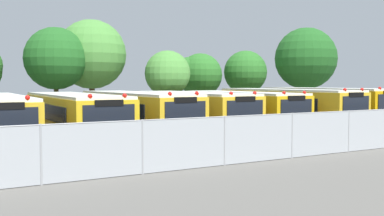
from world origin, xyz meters
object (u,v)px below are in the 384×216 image
(school_bus_3, at_px, (191,112))
(school_bus_5, at_px, (285,108))
(tree_5, at_px, (197,75))
(tree_4, at_px, (167,75))
(school_bus_6, at_px, (325,106))
(tree_2, at_px, (54,57))
(school_bus_1, at_px, (73,117))
(tree_3, at_px, (91,55))
(tree_6, at_px, (246,71))
(tree_7, at_px, (305,58))
(school_bus_2, at_px, (135,114))
(school_bus_4, at_px, (240,110))

(school_bus_3, relative_size, school_bus_5, 0.92)
(tree_5, bearing_deg, tree_4, -145.95)
(school_bus_5, xyz_separation_m, school_bus_6, (3.44, 0.03, 0.02))
(tree_2, bearing_deg, school_bus_1, -96.69)
(tree_3, height_order, tree_4, tree_3)
(tree_4, distance_m, tree_6, 8.46)
(tree_2, xyz_separation_m, tree_6, (15.65, 0.22, -0.71))
(school_bus_6, relative_size, tree_6, 1.79)
(tree_4, xyz_separation_m, tree_7, (12.90, 0.02, 1.51))
(school_bus_2, distance_m, tree_5, 13.21)
(tree_4, bearing_deg, tree_6, 13.35)
(school_bus_4, relative_size, tree_6, 1.79)
(tree_4, bearing_deg, school_bus_4, -76.66)
(school_bus_3, relative_size, tree_3, 1.37)
(school_bus_4, height_order, school_bus_6, school_bus_6)
(school_bus_1, bearing_deg, school_bus_5, -179.46)
(school_bus_4, height_order, school_bus_5, school_bus_5)
(school_bus_1, height_order, tree_4, tree_4)
(tree_5, xyz_separation_m, tree_6, (4.27, -0.72, 0.34))
(school_bus_1, height_order, tree_3, tree_3)
(school_bus_1, relative_size, school_bus_5, 0.97)
(school_bus_5, xyz_separation_m, tree_6, (3.37, 8.80, 2.52))
(tree_3, bearing_deg, school_bus_6, -35.56)
(school_bus_4, distance_m, school_bus_6, 6.72)
(school_bus_4, distance_m, tree_7, 13.64)
(school_bus_6, xyz_separation_m, tree_2, (-15.72, 8.55, 3.21))
(school_bus_1, height_order, school_bus_3, school_bus_3)
(tree_5, bearing_deg, tree_6, -9.54)
(tree_4, distance_m, tree_5, 4.77)
(school_bus_6, xyz_separation_m, tree_7, (4.62, 6.84, 3.60))
(school_bus_4, bearing_deg, school_bus_1, 3.17)
(school_bus_5, bearing_deg, school_bus_3, -3.27)
(tree_3, relative_size, tree_5, 1.39)
(school_bus_2, bearing_deg, tree_6, -148.44)
(school_bus_3, relative_size, tree_5, 1.90)
(school_bus_1, xyz_separation_m, tree_5, (12.41, 9.67, 2.25))
(school_bus_1, relative_size, tree_2, 1.63)
(school_bus_3, xyz_separation_m, tree_5, (5.70, 9.25, 2.24))
(school_bus_5, distance_m, tree_5, 9.81)
(school_bus_6, xyz_separation_m, tree_4, (-8.29, 6.82, 2.09))
(tree_2, distance_m, tree_5, 11.47)
(school_bus_4, relative_size, tree_4, 1.93)
(tree_3, relative_size, tree_7, 0.97)
(school_bus_3, bearing_deg, school_bus_5, 176.11)
(tree_2, bearing_deg, tree_3, 15.24)
(school_bus_2, bearing_deg, school_bus_3, -179.85)
(school_bus_6, relative_size, tree_7, 1.33)
(school_bus_3, bearing_deg, tree_3, -73.46)
(tree_2, bearing_deg, tree_4, -13.09)
(school_bus_4, bearing_deg, school_bus_3, 0.46)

